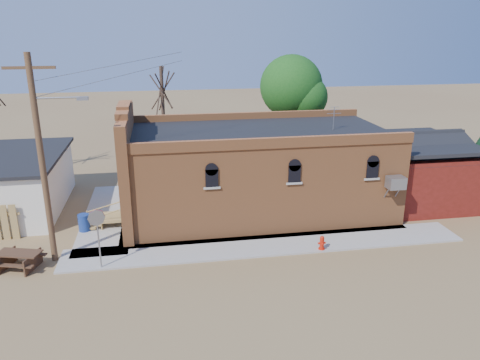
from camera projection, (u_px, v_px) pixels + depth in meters
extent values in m
plane|color=brown|center=(240.00, 257.00, 21.14)|extent=(120.00, 120.00, 0.00)
cube|color=#9E9991|center=(268.00, 245.00, 22.22)|extent=(19.00, 2.20, 0.08)
cube|color=#9E9991|center=(109.00, 216.00, 25.73)|extent=(2.60, 10.00, 0.08)
cube|color=#C2703B|center=(259.00, 172.00, 25.92)|extent=(14.00, 7.00, 4.50)
cube|color=black|center=(259.00, 132.00, 25.20)|extent=(13.80, 6.80, 0.12)
cube|color=#C2703B|center=(129.00, 167.00, 24.58)|extent=(0.50, 7.40, 5.80)
cube|color=navy|center=(119.00, 153.00, 23.06)|extent=(0.08, 1.10, 1.56)
cube|color=gray|center=(396.00, 183.00, 23.10)|extent=(0.85, 0.65, 0.60)
cube|color=#59170F|center=(415.00, 175.00, 27.66)|extent=(5.00, 6.00, 3.20)
cylinder|color=#522E20|center=(42.00, 163.00, 19.53)|extent=(0.26, 0.26, 9.00)
cube|color=#522E20|center=(29.00, 68.00, 18.32)|extent=(2.00, 0.12, 0.12)
cylinder|color=gray|center=(57.00, 98.00, 18.84)|extent=(1.80, 0.08, 0.08)
cube|color=gray|center=(83.00, 98.00, 19.02)|extent=(0.45, 0.22, 0.14)
cylinder|color=#443227|center=(164.00, 123.00, 31.66)|extent=(0.24, 0.24, 7.50)
cylinder|color=#443227|center=(290.00, 125.00, 33.78)|extent=(0.28, 0.28, 6.30)
sphere|color=#184F16|center=(291.00, 86.00, 32.90)|extent=(4.40, 4.40, 4.40)
cylinder|color=red|center=(321.00, 249.00, 21.73)|extent=(0.32, 0.32, 0.06)
cylinder|color=red|center=(322.00, 243.00, 21.65)|extent=(0.22, 0.22, 0.51)
sphere|color=red|center=(322.00, 238.00, 21.57)|extent=(0.20, 0.20, 0.20)
cylinder|color=red|center=(323.00, 244.00, 21.53)|extent=(0.10, 0.12, 0.09)
cylinder|color=red|center=(319.00, 243.00, 21.62)|extent=(0.12, 0.10, 0.09)
cylinder|color=red|center=(324.00, 243.00, 21.67)|extent=(0.12, 0.10, 0.09)
cylinder|color=gray|center=(99.00, 242.00, 19.76)|extent=(0.07, 0.07, 2.40)
cylinder|color=gray|center=(96.00, 218.00, 19.40)|extent=(0.70, 0.24, 0.72)
cylinder|color=#B80A1F|center=(96.00, 218.00, 19.44)|extent=(0.70, 0.24, 0.72)
cylinder|color=navy|center=(84.00, 223.00, 23.61)|extent=(0.71, 0.71, 0.87)
cube|color=#482D1C|center=(7.00, 260.00, 20.14)|extent=(0.46, 1.37, 0.71)
cube|color=#482D1C|center=(33.00, 262.00, 20.01)|extent=(0.46, 1.37, 0.71)
cube|color=#482D1C|center=(19.00, 253.00, 19.96)|extent=(1.97, 1.29, 0.06)
cube|color=#482D1C|center=(12.00, 266.00, 19.53)|extent=(1.81, 0.76, 0.05)
cube|color=#482D1C|center=(27.00, 254.00, 20.58)|extent=(1.81, 0.76, 0.05)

